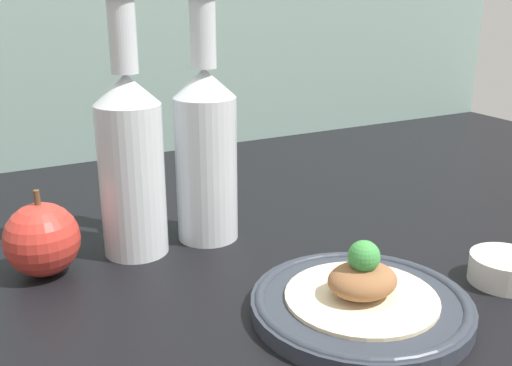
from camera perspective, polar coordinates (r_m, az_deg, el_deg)
ground_plane at (r=72.91cm, az=0.57°, el=-8.81°), size 180.00×110.00×4.00cm
plate at (r=61.73cm, az=9.96°, el=-11.30°), size 22.08×22.08×1.95cm
plated_food at (r=60.63cm, az=10.08°, el=-9.40°), size 15.25×15.25×6.24cm
cider_bottle_left at (r=71.76cm, az=-11.83°, el=2.38°), size 7.75×7.75×31.31cm
cider_bottle_right at (r=74.82cm, az=-4.79°, el=3.37°), size 7.75×7.75×31.31cm
apple at (r=71.36cm, az=-19.71°, el=-5.08°), size 8.43×8.43×10.04cm
dipping_bowl at (r=71.95cm, az=22.61°, el=-7.58°), size 7.69×7.69×3.09cm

